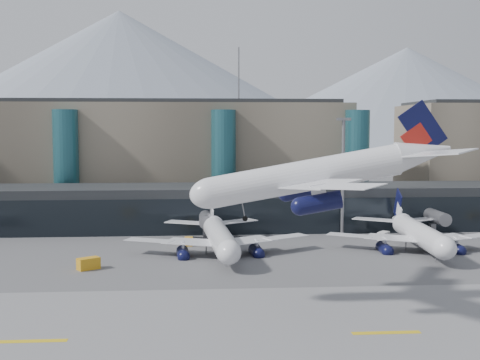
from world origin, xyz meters
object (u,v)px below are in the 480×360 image
at_px(hero_jet, 331,165).
at_px(veh_h, 88,264).
at_px(jet_parked_mid, 218,228).
at_px(veh_b, 189,241).
at_px(lightmast_mid, 343,169).
at_px(jet_parked_right, 415,225).
at_px(veh_d, 383,236).

distance_m(hero_jet, veh_h, 45.80).
xyz_separation_m(jet_parked_mid, veh_h, (-21.97, -12.73, -3.50)).
bearing_deg(veh_h, veh_b, 15.57).
bearing_deg(veh_h, lightmast_mid, -4.02).
distance_m(hero_jet, jet_parked_right, 46.37).
xyz_separation_m(lightmast_mid, jet_parked_mid, (-27.81, -16.44, -9.94)).
bearing_deg(jet_parked_mid, veh_d, -79.02).
distance_m(veh_b, veh_h, 25.29).
bearing_deg(veh_b, jet_parked_mid, -137.37).
height_order(hero_jet, veh_d, hero_jet).
bearing_deg(jet_parked_right, veh_d, 25.93).
relative_size(jet_parked_right, veh_d, 11.97).
relative_size(lightmast_mid, veh_h, 7.21).
xyz_separation_m(jet_parked_mid, veh_d, (34.96, 9.48, -3.61)).
relative_size(lightmast_mid, jet_parked_mid, 0.70).
bearing_deg(hero_jet, veh_b, 115.85).
distance_m(lightmast_mid, veh_b, 37.49).
xyz_separation_m(jet_parked_mid, jet_parked_right, (38.51, 0.91, -0.04)).
bearing_deg(veh_d, jet_parked_mid, 144.12).
distance_m(jet_parked_mid, jet_parked_right, 38.52).
bearing_deg(jet_parked_right, veh_b, 86.04).
height_order(jet_parked_mid, veh_h, jet_parked_mid).
relative_size(jet_parked_mid, veh_d, 12.06).
xyz_separation_m(hero_jet, veh_h, (-35.56, 22.76, -17.74)).
height_order(jet_parked_right, veh_d, jet_parked_right).
relative_size(jet_parked_mid, veh_h, 10.33).
bearing_deg(veh_d, jet_parked_right, -118.54).
distance_m(veh_b, veh_d, 40.76).
xyz_separation_m(hero_jet, veh_d, (21.37, 44.97, -17.86)).
height_order(lightmast_mid, jet_parked_mid, lightmast_mid).
relative_size(lightmast_mid, veh_b, 9.58).
xyz_separation_m(lightmast_mid, veh_b, (-33.51, -9.81, -13.65)).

